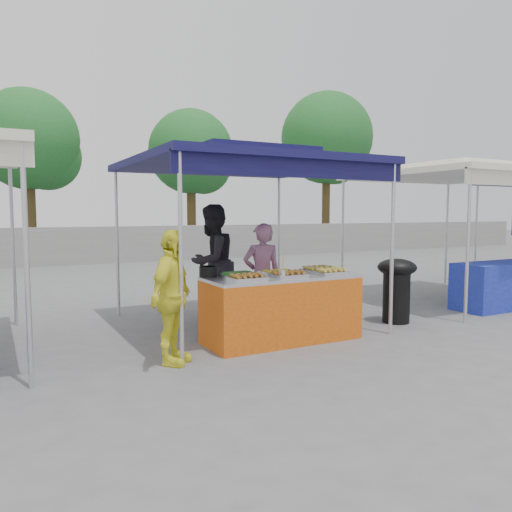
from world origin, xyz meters
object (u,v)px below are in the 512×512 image
wok_burner (397,285)px  vendor_woman (262,276)px  helper_man (212,262)px  vendor_table (281,308)px  cooking_pot (208,271)px  customer_person (172,297)px

wok_burner → vendor_woman: (-1.98, 0.61, 0.18)m
wok_burner → helper_man: helper_man is taller
wok_burner → vendor_woman: 2.08m
vendor_table → cooking_pot: size_ratio=8.66×
helper_man → cooking_pot: bearing=35.2°
cooking_pot → customer_person: customer_person is taller
vendor_table → vendor_woman: vendor_woman is taller
customer_person → cooking_pot: bearing=-5.1°
vendor_table → customer_person: (-1.57, -0.30, 0.32)m
customer_person → helper_man: bearing=8.4°
customer_person → vendor_woman: bearing=-16.6°
vendor_woman → customer_person: 1.96m
cooking_pot → vendor_woman: bearing=20.7°
vendor_table → customer_person: 1.63m
vendor_table → helper_man: helper_man is taller
vendor_table → cooking_pot: 1.06m
helper_man → customer_person: helper_man is taller
wok_burner → helper_man: size_ratio=0.55×
wok_burner → helper_man: (-2.36, 1.53, 0.32)m
wok_burner → vendor_woman: size_ratio=0.65×
helper_man → wok_burner: bearing=117.1°
vendor_table → wok_burner: bearing=2.9°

